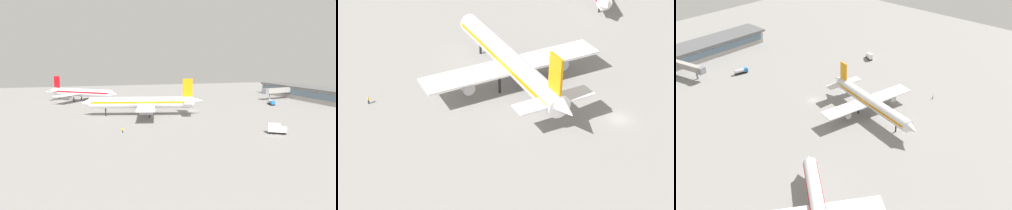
{
  "view_description": "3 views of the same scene",
  "coord_description": "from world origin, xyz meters",
  "views": [
    {
      "loc": [
        -135.5,
        49.37,
        23.82
      ],
      "look_at": [
        -15.55,
        16.24,
        5.35
      ],
      "focal_mm": 33.85,
      "sensor_mm": 36.0,
      "label": 1
    },
    {
      "loc": [
        -70.21,
        -49.36,
        57.96
      ],
      "look_at": [
        -18.65,
        12.74,
        4.77
      ],
      "focal_mm": 54.5,
      "sensor_mm": 36.0,
      "label": 2
    },
    {
      "loc": [
        95.29,
        104.26,
        80.47
      ],
      "look_at": [
        -0.91,
        16.9,
        3.88
      ],
      "focal_mm": 40.67,
      "sensor_mm": 36.0,
      "label": 3
    }
  ],
  "objects": [
    {
      "name": "airplane_at_gate",
      "position": [
        -7.66,
        24.84,
        5.6
      ],
      "size": [
        40.83,
        50.14,
        15.41
      ],
      "rotation": [
        0.0,
        0.0,
        1.34
      ],
      "color": "white",
      "rests_on": "ground"
    },
    {
      "name": "ground",
      "position": [
        0.0,
        0.0,
        0.0
      ],
      "size": [
        288.0,
        288.0,
        0.0
      ],
      "primitive_type": "plane",
      "color": "gray"
    },
    {
      "name": "ground_crew_worker",
      "position": [
        -35.6,
        36.95,
        0.85
      ],
      "size": [
        0.53,
        0.53,
        1.67
      ],
      "rotation": [
        0.0,
        0.0,
        2.55
      ],
      "color": "#1E2338",
      "rests_on": "ground"
    }
  ]
}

